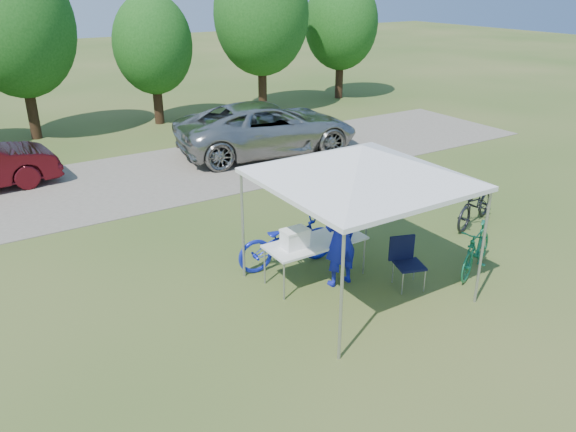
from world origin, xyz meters
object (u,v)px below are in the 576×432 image
(bike_dark, at_px, (476,205))
(minivan, at_px, (268,128))
(bike_blue, at_px, (287,241))
(cooler, at_px, (295,238))
(folding_table, at_px, (316,243))
(cyclist, at_px, (341,238))
(bike_green, at_px, (476,249))
(folding_chair, at_px, (406,257))

(bike_dark, xyz_separation_m, minivan, (-1.14, 7.50, 0.35))
(bike_dark, bearing_deg, bike_blue, -115.89)
(cooler, relative_size, bike_blue, 0.24)
(folding_table, xyz_separation_m, cyclist, (0.27, -0.39, 0.19))
(bike_green, bearing_deg, folding_chair, -127.34)
(bike_dark, distance_m, minivan, 7.60)
(cyclist, bearing_deg, cooler, -28.76)
(bike_green, xyz_separation_m, minivan, (0.69, 9.07, 0.34))
(folding_table, relative_size, cooler, 3.95)
(folding_chair, height_order, bike_blue, bike_blue)
(bike_green, bearing_deg, bike_blue, -150.29)
(minivan, bearing_deg, cooler, 160.45)
(bike_blue, bearing_deg, bike_dark, -90.44)
(cooler, xyz_separation_m, cyclist, (0.73, -0.39, -0.03))
(folding_table, relative_size, bike_dark, 1.05)
(cyclist, distance_m, bike_dark, 4.37)
(folding_chair, bearing_deg, minivan, 94.82)
(folding_table, height_order, bike_blue, bike_blue)
(cooler, bearing_deg, bike_green, -24.06)
(folding_table, xyz_separation_m, minivan, (3.45, 7.64, 0.09))
(cooler, distance_m, cyclist, 0.83)
(cooler, height_order, minivan, minivan)
(folding_table, bearing_deg, folding_chair, -40.24)
(folding_table, distance_m, minivan, 8.38)
(bike_dark, bearing_deg, minivan, 169.96)
(cyclist, relative_size, bike_green, 1.14)
(bike_green, bearing_deg, folding_table, -141.15)
(folding_table, xyz_separation_m, bike_green, (2.76, -1.44, -0.25))
(folding_chair, xyz_separation_m, bike_dark, (3.32, 1.21, -0.09))
(folding_chair, distance_m, bike_blue, 2.31)
(cyclist, bearing_deg, minivan, -112.03)
(cooler, relative_size, bike_dark, 0.27)
(bike_dark, height_order, minivan, minivan)
(minivan, bearing_deg, bike_blue, 159.91)
(minivan, bearing_deg, folding_table, 163.23)
(bike_green, bearing_deg, bike_dark, 106.98)
(folding_table, distance_m, cyclist, 0.52)
(folding_table, xyz_separation_m, bike_dark, (4.59, 0.13, -0.26))
(bike_blue, bearing_deg, folding_table, -160.79)
(bike_blue, height_order, bike_green, bike_blue)
(cyclist, distance_m, bike_green, 2.73)
(folding_table, bearing_deg, bike_blue, 102.42)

